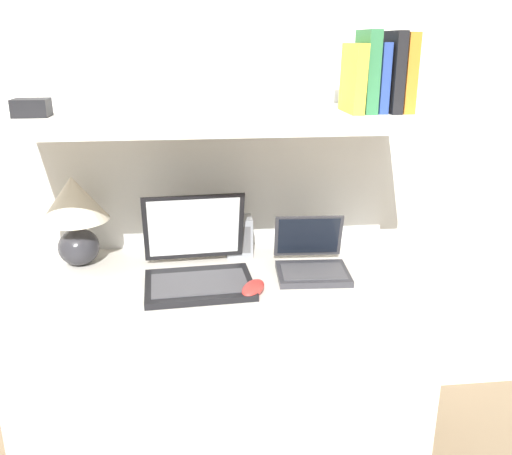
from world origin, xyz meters
name	(u,v)px	position (x,y,z in m)	size (l,w,h in m)	color
wall_back	(214,112)	(0.00, 0.68, 1.20)	(6.00, 0.05, 2.40)	white
desk	(224,375)	(0.00, 0.31, 0.36)	(1.24, 0.61, 0.72)	silver
back_riser	(218,272)	(0.00, 0.63, 0.60)	(1.24, 0.04, 1.20)	white
shelf	(217,119)	(0.00, 0.38, 1.22)	(1.24, 0.55, 0.03)	silver
table_lamp	(75,210)	(-0.47, 0.48, 0.91)	(0.22, 0.22, 0.30)	#2D2D33
laptop_large	(197,264)	(-0.08, 0.30, 0.78)	(0.35, 0.36, 0.26)	black
laptop_small	(311,262)	(0.29, 0.33, 0.76)	(0.24, 0.25, 0.17)	#333338
computer_mouse	(253,288)	(0.09, 0.18, 0.74)	(0.10, 0.13, 0.04)	red
router_box	(239,236)	(0.07, 0.51, 0.79)	(0.09, 0.09, 0.14)	gray
book_orange	(404,73)	(0.57, 0.38, 1.35)	(0.03, 0.15, 0.23)	orange
book_black	(391,72)	(0.53, 0.38, 1.35)	(0.03, 0.17, 0.24)	black
book_blue	(379,78)	(0.49, 0.38, 1.33)	(0.03, 0.13, 0.20)	#284293
book_green	(367,72)	(0.45, 0.38, 1.35)	(0.04, 0.15, 0.24)	#2D7042
book_yellow	(353,78)	(0.41, 0.38, 1.33)	(0.04, 0.18, 0.20)	gold
shelf_gadget	(31,108)	(-0.54, 0.38, 1.26)	(0.10, 0.08, 0.05)	black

